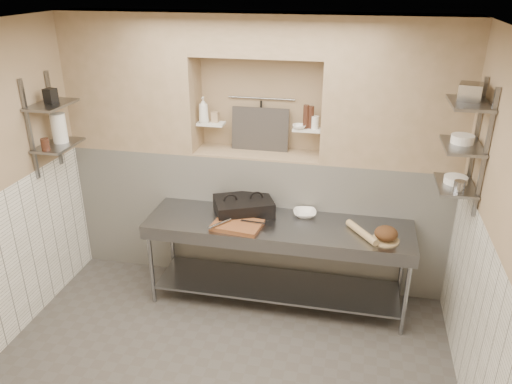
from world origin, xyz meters
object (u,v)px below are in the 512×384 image
(bottle_soap, at_px, (203,110))
(jug_left, at_px, (59,128))
(bread_loaf, at_px, (386,233))
(bowl_alcove, at_px, (299,127))
(panini_press, at_px, (244,206))
(mixing_bowl, at_px, (305,213))
(cutting_board, at_px, (237,225))
(rolling_pin, at_px, (362,232))
(prep_table, at_px, (277,247))

(bottle_soap, relative_size, jug_left, 0.94)
(bread_loaf, distance_m, bowl_alcove, 1.34)
(panini_press, xyz_separation_m, mixing_bowl, (0.61, 0.06, -0.05))
(cutting_board, distance_m, mixing_bowl, 0.71)
(bottle_soap, xyz_separation_m, bowl_alcove, (0.99, -0.01, -0.11))
(bottle_soap, bearing_deg, rolling_pin, -19.65)
(panini_press, distance_m, jug_left, 1.95)
(panini_press, distance_m, bread_loaf, 1.42)
(bottle_soap, distance_m, jug_left, 1.42)
(panini_press, bearing_deg, rolling_pin, -35.60)
(panini_press, bearing_deg, jug_left, 163.39)
(bread_loaf, relative_size, jug_left, 0.74)
(cutting_board, bearing_deg, prep_table, 20.86)
(panini_press, distance_m, bottle_soap, 1.07)
(jug_left, bearing_deg, bowl_alcove, 14.94)
(cutting_board, relative_size, rolling_pin, 1.04)
(bread_loaf, xyz_separation_m, bottle_soap, (-1.89, 0.66, 0.87))
(prep_table, distance_m, bottle_soap, 1.59)
(mixing_bowl, bearing_deg, bowl_alcove, 112.74)
(panini_press, bearing_deg, bowl_alcove, 11.75)
(cutting_board, distance_m, rolling_pin, 1.17)
(rolling_pin, xyz_separation_m, bowl_alcove, (-0.69, 0.59, 0.80))
(prep_table, xyz_separation_m, bread_loaf, (1.01, -0.12, 0.34))
(cutting_board, height_order, mixing_bowl, mixing_bowl)
(jug_left, bearing_deg, rolling_pin, 0.25)
(panini_press, height_order, bread_loaf, panini_press)
(panini_press, relative_size, rolling_pin, 1.55)
(rolling_pin, height_order, bowl_alcove, bowl_alcove)
(mixing_bowl, relative_size, rolling_pin, 0.52)
(cutting_board, xyz_separation_m, mixing_bowl, (0.60, 0.37, 0.01))
(prep_table, height_order, mixing_bowl, mixing_bowl)
(prep_table, height_order, panini_press, panini_press)
(panini_press, bearing_deg, prep_table, -48.26)
(bowl_alcove, bearing_deg, bread_loaf, -35.63)
(cutting_board, height_order, bottle_soap, bottle_soap)
(rolling_pin, relative_size, jug_left, 1.54)
(bread_loaf, bearing_deg, prep_table, 173.20)
(panini_press, relative_size, mixing_bowl, 2.98)
(mixing_bowl, height_order, rolling_pin, rolling_pin)
(prep_table, xyz_separation_m, panini_press, (-0.38, 0.17, 0.33))
(jug_left, bearing_deg, mixing_bowl, 7.33)
(rolling_pin, bearing_deg, jug_left, -179.75)
(mixing_bowl, xyz_separation_m, jug_left, (-2.39, -0.31, 0.83))
(panini_press, height_order, cutting_board, panini_press)
(cutting_board, bearing_deg, jug_left, 177.92)
(cutting_board, relative_size, bottle_soap, 1.71)
(rolling_pin, height_order, jug_left, jug_left)
(rolling_pin, bearing_deg, bottle_soap, 160.35)
(panini_press, distance_m, bowl_alcove, 0.97)
(cutting_board, bearing_deg, mixing_bowl, 31.61)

